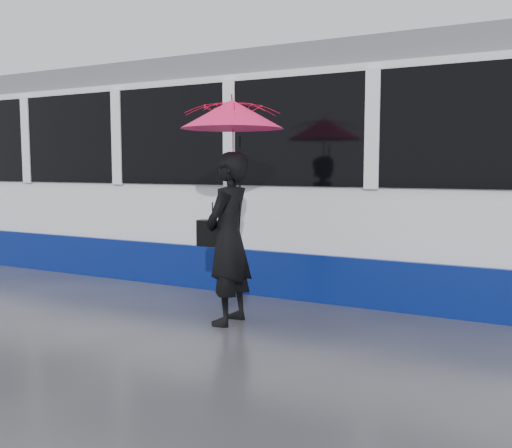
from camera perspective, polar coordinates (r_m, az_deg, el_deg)
The scene contains 6 objects.
ground at distance 6.77m, azimuth -4.46°, elevation -9.25°, with size 90.00×90.00×0.00m, color #2D2D32.
rails at distance 8.92m, azimuth 4.22°, elevation -5.53°, with size 34.00×1.51×0.02m.
tram at distance 9.73m, azimuth -6.58°, elevation 5.04°, with size 26.00×2.56×3.35m.
woman at distance 6.32m, azimuth -2.77°, elevation -1.47°, with size 0.70×0.46×1.91m, color black.
umbrella at distance 6.26m, azimuth -2.42°, elevation 8.92°, with size 1.18×1.18×1.29m.
handbag at distance 6.45m, azimuth -4.36°, elevation -0.92°, with size 0.35×0.17×0.48m.
Camera 1 is at (3.51, -5.51, 1.74)m, focal length 40.00 mm.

